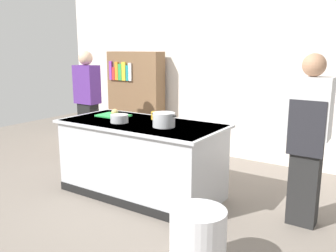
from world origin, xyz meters
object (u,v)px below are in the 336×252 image
at_px(stock_pot, 164,120).
at_px(bookshelf, 136,99).
at_px(person_guest, 88,103).
at_px(juice_cup, 154,116).
at_px(mixing_bowl, 119,119).
at_px(trash_bin, 198,240).
at_px(person_chef, 308,137).
at_px(onion, 115,112).

bearing_deg(stock_pot, bookshelf, 135.24).
bearing_deg(stock_pot, person_guest, 158.65).
height_order(juice_cup, bookshelf, bookshelf).
relative_size(mixing_bowl, trash_bin, 0.41).
xyz_separation_m(mixing_bowl, juice_cup, (0.24, 0.37, 0.00)).
distance_m(trash_bin, person_guest, 3.49).
height_order(person_guest, bookshelf, person_guest).
xyz_separation_m(person_chef, bookshelf, (-3.34, 1.52, -0.06)).
distance_m(juice_cup, person_chef, 1.81).
height_order(onion, bookshelf, bookshelf).
distance_m(juice_cup, bookshelf, 2.19).
bearing_deg(bookshelf, stock_pot, -44.76).
relative_size(stock_pot, person_chef, 0.18).
bearing_deg(person_chef, stock_pot, 103.97).
bearing_deg(stock_pot, onion, 171.70).
bearing_deg(bookshelf, onion, -59.15).
bearing_deg(juice_cup, person_guest, 163.26).
bearing_deg(juice_cup, mixing_bowl, -122.60).
relative_size(onion, stock_pot, 0.28).
distance_m(stock_pot, trash_bin, 1.54).
relative_size(juice_cup, trash_bin, 0.19).
bearing_deg(onion, trash_bin, -30.74).
bearing_deg(trash_bin, mixing_bowl, 150.85).
xyz_separation_m(trash_bin, bookshelf, (-2.84, 2.80, 0.59)).
height_order(mixing_bowl, bookshelf, bookshelf).
relative_size(mixing_bowl, person_chef, 0.12).
xyz_separation_m(mixing_bowl, person_guest, (-1.42, 0.87, -0.04)).
distance_m(stock_pot, mixing_bowl, 0.58).
bearing_deg(mixing_bowl, juice_cup, 57.40).
height_order(stock_pot, person_guest, person_guest).
bearing_deg(trash_bin, person_guest, 149.71).
bearing_deg(trash_bin, onion, 149.26).
xyz_separation_m(juice_cup, person_guest, (-1.65, 0.50, -0.04)).
relative_size(juice_cup, bookshelf, 0.06).
bearing_deg(stock_pot, juice_cup, 140.23).
bearing_deg(bookshelf, person_guest, -96.56).
xyz_separation_m(mixing_bowl, person_chef, (2.05, 0.43, -0.03)).
bearing_deg(onion, person_guest, 150.42).
xyz_separation_m(stock_pot, bookshelf, (-1.87, 1.85, -0.13)).
bearing_deg(bookshelf, mixing_bowl, -56.34).
height_order(stock_pot, person_chef, person_chef).
distance_m(onion, person_chef, 2.32).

